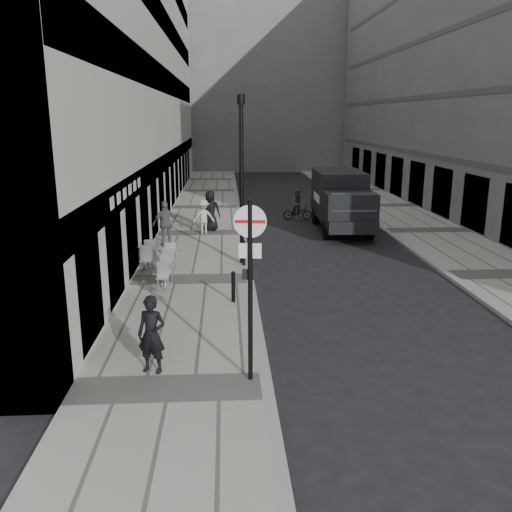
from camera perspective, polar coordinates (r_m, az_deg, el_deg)
The scene contains 19 objects.
ground at distance 9.19m, azimuth 2.54°, elevation -21.97°, with size 120.00×120.00×0.00m, color black.
sidewalk at distance 25.95m, azimuth -5.85°, elevation 2.35°, with size 4.00×60.00×0.12m, color #A09990.
far_sidewalk at distance 27.72m, azimuth 17.53°, elevation 2.52°, with size 4.00×60.00×0.12m, color #A09990.
building_left at distance 32.48m, azimuth -13.30°, elevation 20.32°, with size 4.00×45.00×18.00m, color beige.
building_right at distance 35.42m, azimuth 23.03°, elevation 20.72°, with size 6.00×45.00×20.00m, color slate.
building_far at distance 63.64m, azimuth -1.25°, elevation 19.41°, with size 24.00×16.00×22.00m, color slate.
walking_man at distance 11.82m, azimuth -10.93°, elevation -8.13°, with size 0.62×0.41×1.70m, color black.
sign_post at distance 10.77m, azimuth -0.62°, elevation -1.21°, with size 0.65×0.14×3.80m.
lamppost at distance 19.89m, azimuth -1.54°, elevation 8.83°, with size 0.27×0.27×6.11m.
bollard_near at distance 16.04m, azimuth -2.40°, elevation -3.35°, with size 0.12×0.12×0.88m, color black.
bollard_far at distance 20.03m, azimuth -1.31°, elevation 0.28°, with size 0.12×0.12×0.88m, color black.
panel_van at distance 26.99m, azimuth 8.94°, elevation 6.06°, with size 2.45×6.16×2.86m.
cyclist at distance 29.64m, azimuth 4.42°, elevation 5.06°, with size 1.59×0.66×1.68m.
pedestrian_a at distance 23.24m, azimuth -9.46°, elevation 3.38°, with size 1.13×0.47×1.93m, color #5C5D61.
pedestrian_b at distance 25.57m, azimuth -5.54°, elevation 4.14°, with size 1.04×0.60×1.60m, color beige.
pedestrian_c at distance 26.21m, azimuth -4.83°, elevation 4.77°, with size 0.94×0.61×1.93m, color black.
cafe_table_near at distance 17.83m, azimuth -9.58°, elevation -1.65°, with size 0.71×1.59×0.91m.
cafe_table_mid at distance 19.31m, azimuth -9.10°, elevation -0.30°, with size 0.75×1.69×0.96m.
cafe_table_far at distance 19.92m, azimuth -11.25°, elevation 0.06°, with size 0.75×1.69×0.96m.
Camera 1 is at (-0.80, -7.36, 5.45)m, focal length 38.00 mm.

